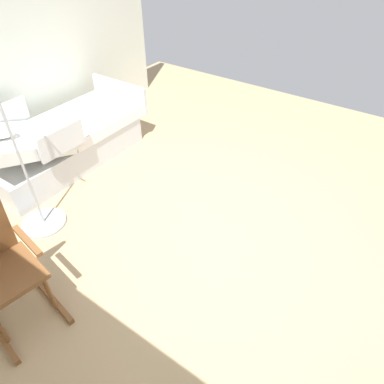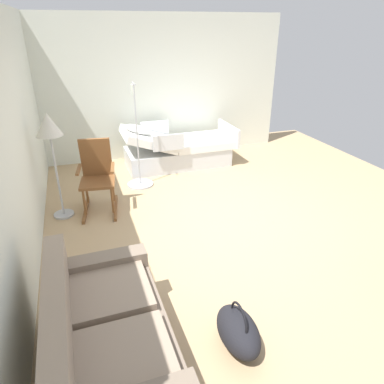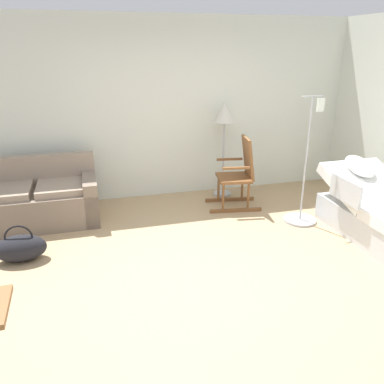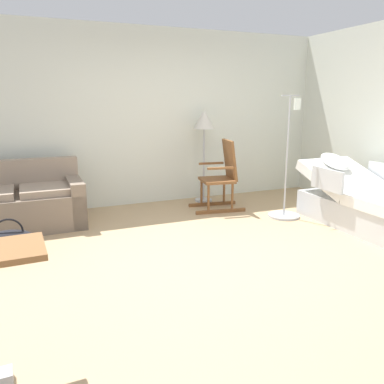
{
  "view_description": "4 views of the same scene",
  "coord_description": "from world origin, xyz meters",
  "px_view_note": "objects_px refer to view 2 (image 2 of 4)",
  "views": [
    {
      "loc": [
        -1.2,
        2.05,
        2.51
      ],
      "look_at": [
        -0.03,
        0.38,
        0.84
      ],
      "focal_mm": 32.37,
      "sensor_mm": 36.0,
      "label": 1
    },
    {
      "loc": [
        -3.96,
        1.76,
        2.48
      ],
      "look_at": [
        -0.24,
        0.5,
        0.61
      ],
      "focal_mm": 32.84,
      "sensor_mm": 36.0,
      "label": 2
    },
    {
      "loc": [
        -1.18,
        -3.47,
        2.24
      ],
      "look_at": [
        -0.16,
        0.34,
        0.76
      ],
      "focal_mm": 36.24,
      "sensor_mm": 36.0,
      "label": 3
    },
    {
      "loc": [
        -1.77,
        -3.64,
        1.63
      ],
      "look_at": [
        -0.09,
        0.39,
        0.6
      ],
      "focal_mm": 36.94,
      "sensor_mm": 36.0,
      "label": 4
    }
  ],
  "objects_px": {
    "rocking_chair": "(97,177)",
    "floor_lamp": "(49,132)",
    "iv_pole": "(139,171)",
    "hospital_bed": "(177,150)",
    "duffel_bag": "(238,331)",
    "couch": "(109,343)"
  },
  "relations": [
    {
      "from": "rocking_chair",
      "to": "floor_lamp",
      "type": "bearing_deg",
      "value": 96.05
    },
    {
      "from": "floor_lamp",
      "to": "iv_pole",
      "type": "bearing_deg",
      "value": -60.72
    },
    {
      "from": "rocking_chair",
      "to": "hospital_bed",
      "type": "bearing_deg",
      "value": -49.61
    },
    {
      "from": "hospital_bed",
      "to": "rocking_chair",
      "type": "xyz_separation_m",
      "value": [
        -1.36,
        1.6,
        0.21
      ]
    },
    {
      "from": "floor_lamp",
      "to": "iv_pole",
      "type": "relative_size",
      "value": 0.88
    },
    {
      "from": "rocking_chair",
      "to": "duffel_bag",
      "type": "height_order",
      "value": "rocking_chair"
    },
    {
      "from": "floor_lamp",
      "to": "duffel_bag",
      "type": "xyz_separation_m",
      "value": [
        -2.86,
        -1.39,
        -1.07
      ]
    },
    {
      "from": "hospital_bed",
      "to": "rocking_chair",
      "type": "height_order",
      "value": "rocking_chair"
    },
    {
      "from": "rocking_chair",
      "to": "floor_lamp",
      "type": "distance_m",
      "value": 0.9
    },
    {
      "from": "hospital_bed",
      "to": "iv_pole",
      "type": "bearing_deg",
      "value": 129.12
    },
    {
      "from": "couch",
      "to": "rocking_chair",
      "type": "xyz_separation_m",
      "value": [
        2.83,
        -0.19,
        0.2
      ]
    },
    {
      "from": "couch",
      "to": "floor_lamp",
      "type": "distance_m",
      "value": 2.94
    },
    {
      "from": "couch",
      "to": "duffel_bag",
      "type": "relative_size",
      "value": 2.85
    },
    {
      "from": "couch",
      "to": "floor_lamp",
      "type": "xyz_separation_m",
      "value": [
        2.77,
        0.34,
        0.92
      ]
    },
    {
      "from": "hospital_bed",
      "to": "floor_lamp",
      "type": "distance_m",
      "value": 2.72
    },
    {
      "from": "couch",
      "to": "floor_lamp",
      "type": "bearing_deg",
      "value": 6.99
    },
    {
      "from": "duffel_bag",
      "to": "iv_pole",
      "type": "height_order",
      "value": "iv_pole"
    },
    {
      "from": "rocking_chair",
      "to": "duffel_bag",
      "type": "distance_m",
      "value": 3.06
    },
    {
      "from": "hospital_bed",
      "to": "duffel_bag",
      "type": "relative_size",
      "value": 3.76
    },
    {
      "from": "hospital_bed",
      "to": "couch",
      "type": "relative_size",
      "value": 1.32
    },
    {
      "from": "duffel_bag",
      "to": "rocking_chair",
      "type": "bearing_deg",
      "value": 16.37
    },
    {
      "from": "rocking_chair",
      "to": "iv_pole",
      "type": "relative_size",
      "value": 0.62
    }
  ]
}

